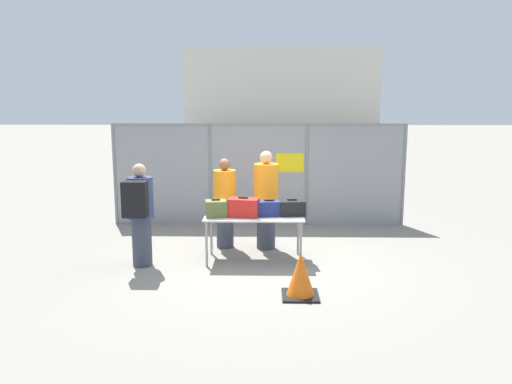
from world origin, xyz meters
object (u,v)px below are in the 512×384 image
inspection_table (254,219)px  suitcase_black (292,208)px  suitcase_olive (216,209)px  traffic_cone (301,276)px  suitcase_navy (269,208)px  utility_trailer (289,193)px  traveler_hooded (140,211)px  security_worker_far (225,202)px  suitcase_red (243,208)px  security_worker_near (266,199)px

inspection_table → suitcase_black: (0.62, 0.05, 0.18)m
suitcase_olive → traffic_cone: 2.07m
suitcase_navy → utility_trailer: size_ratio=0.13×
traveler_hooded → utility_trailer: traveler_hooded is taller
suitcase_navy → security_worker_far: size_ratio=0.28×
traveler_hooded → utility_trailer: (2.55, 4.60, -0.51)m
suitcase_red → suitcase_navy: size_ratio=1.14×
suitcase_black → traffic_cone: (0.04, -1.63, -0.60)m
inspection_table → suitcase_navy: size_ratio=3.51×
inspection_table → suitcase_red: suitcase_red is taller
inspection_table → security_worker_near: (0.20, 0.72, 0.21)m
suitcase_olive → security_worker_far: bearing=85.2°
inspection_table → security_worker_far: size_ratio=1.00×
security_worker_near → security_worker_far: (-0.74, 0.06, -0.07)m
suitcase_navy → suitcase_black: 0.38m
suitcase_red → suitcase_navy: (0.42, 0.06, -0.03)m
suitcase_red → suitcase_black: suitcase_red is taller
inspection_table → traveler_hooded: 1.84m
security_worker_far → suitcase_black: bearing=157.6°
inspection_table → security_worker_near: security_worker_near is taller
security_worker_near → utility_trailer: security_worker_near is taller
suitcase_olive → utility_trailer: (1.38, 4.33, -0.50)m
inspection_table → traveler_hooded: size_ratio=0.98×
suitcase_red → traveler_hooded: 1.64m
suitcase_olive → suitcase_red: size_ratio=0.73×
suitcase_navy → traveler_hooded: size_ratio=0.28×
suitcase_navy → security_worker_near: 0.74m
traveler_hooded → traffic_cone: size_ratio=2.67×
suitcase_olive → traffic_cone: size_ratio=0.62×
suitcase_black → utility_trailer: (0.14, 4.20, -0.49)m
suitcase_black → traveler_hooded: 2.44m
traffic_cone → security_worker_near: bearing=101.5°
suitcase_olive → utility_trailer: bearing=72.4°
suitcase_red → traffic_cone: bearing=-61.0°
suitcase_olive → traffic_cone: (1.28, -1.50, -0.61)m
suitcase_black → traffic_cone: 1.74m
inspection_table → suitcase_navy: bearing=-3.3°
inspection_table → suitcase_navy: (0.25, -0.01, 0.18)m
traveler_hooded → suitcase_olive: bearing=-0.8°
suitcase_black → suitcase_red: bearing=-171.3°
suitcase_olive → utility_trailer: suitcase_olive is taller
security_worker_near → traffic_cone: size_ratio=2.85×
utility_trailer → traveler_hooded: bearing=-119.0°
traveler_hooded → security_worker_near: 2.26m
traveler_hooded → utility_trailer: bearing=47.4°
suitcase_olive → inspection_table: bearing=7.7°
suitcase_red → security_worker_near: 0.88m
suitcase_navy → inspection_table: bearing=176.7°
suitcase_red → suitcase_black: (0.79, 0.12, -0.03)m
suitcase_black → security_worker_far: 1.38m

